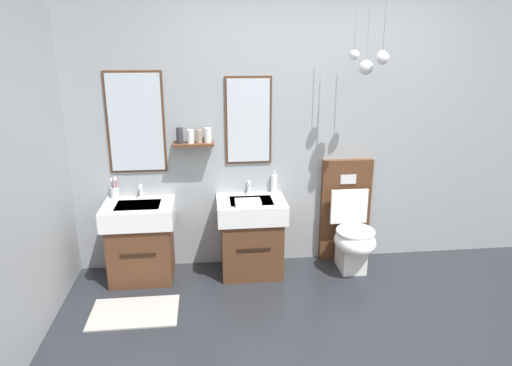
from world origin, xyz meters
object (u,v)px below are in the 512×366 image
vanity_sink_right (251,234)px  folded_hand_towel (248,203)px  toilet (350,229)px  toothbrush_cup (115,192)px  soap_dispenser (274,183)px  vanity_sink_left (141,239)px

vanity_sink_right → folded_hand_towel: bearing=-104.8°
toilet → toothbrush_cup: 2.19m
vanity_sink_right → soap_dispenser: bearing=37.8°
toothbrush_cup → soap_dispenser: bearing=0.4°
vanity_sink_right → soap_dispenser: soap_dispenser is taller
toilet → soap_dispenser: size_ratio=4.86×
toilet → toothbrush_cup: bearing=175.7°
toilet → soap_dispenser: bearing=166.3°
soap_dispenser → folded_hand_towel: bearing=-129.5°
soap_dispenser → toilet: bearing=-13.7°
toilet → soap_dispenser: toilet is taller
soap_dispenser → vanity_sink_left: bearing=-171.5°
vanity_sink_right → soap_dispenser: 0.52m
vanity_sink_right → toothbrush_cup: (-1.21, 0.17, 0.39)m
toothbrush_cup → soap_dispenser: (1.44, 0.01, 0.03)m
toothbrush_cup → folded_hand_towel: 1.21m
toilet → folded_hand_towel: bearing=-170.5°
soap_dispenser → folded_hand_towel: soap_dispenser is taller
vanity_sink_right → folded_hand_towel: folded_hand_towel is taller
soap_dispenser → folded_hand_towel: (-0.27, -0.33, -0.07)m
vanity_sink_left → toothbrush_cup: (-0.22, 0.17, 0.39)m
soap_dispenser → toothbrush_cup: bearing=-179.6°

